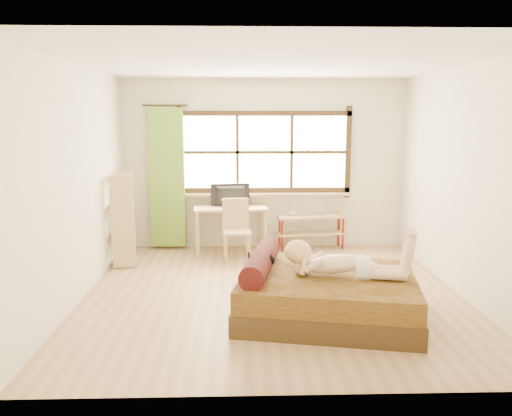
{
  "coord_description": "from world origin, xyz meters",
  "views": [
    {
      "loc": [
        -0.37,
        -5.75,
        2.1
      ],
      "look_at": [
        -0.19,
        0.2,
        1.02
      ],
      "focal_mm": 35.0,
      "sensor_mm": 36.0,
      "label": 1
    }
  ],
  "objects_px": {
    "kitten": "(260,263)",
    "desk": "(230,213)",
    "pipe_shelf": "(312,224)",
    "bookshelf": "(123,219)",
    "bed": "(323,294)",
    "chair": "(236,225)",
    "woman": "(344,251)"
  },
  "relations": [
    {
      "from": "kitten",
      "to": "desk",
      "type": "height_order",
      "value": "desk"
    },
    {
      "from": "pipe_shelf",
      "to": "bookshelf",
      "type": "bearing_deg",
      "value": -172.51
    },
    {
      "from": "pipe_shelf",
      "to": "bookshelf",
      "type": "xyz_separation_m",
      "value": [
        -2.84,
        -0.73,
        0.26
      ]
    },
    {
      "from": "bed",
      "to": "desk",
      "type": "bearing_deg",
      "value": 122.46
    },
    {
      "from": "bed",
      "to": "bookshelf",
      "type": "relative_size",
      "value": 1.6
    },
    {
      "from": "chair",
      "to": "desk",
      "type": "bearing_deg",
      "value": 98.19
    },
    {
      "from": "desk",
      "to": "chair",
      "type": "relative_size",
      "value": 1.33
    },
    {
      "from": "bed",
      "to": "bookshelf",
      "type": "xyz_separation_m",
      "value": [
        -2.58,
        2.05,
        0.41
      ]
    },
    {
      "from": "kitten",
      "to": "chair",
      "type": "height_order",
      "value": "chair"
    },
    {
      "from": "pipe_shelf",
      "to": "bookshelf",
      "type": "relative_size",
      "value": 0.86
    },
    {
      "from": "desk",
      "to": "pipe_shelf",
      "type": "height_order",
      "value": "desk"
    },
    {
      "from": "kitten",
      "to": "chair",
      "type": "distance_m",
      "value": 2.21
    },
    {
      "from": "bed",
      "to": "woman",
      "type": "bearing_deg",
      "value": -5.74
    },
    {
      "from": "desk",
      "to": "chair",
      "type": "height_order",
      "value": "chair"
    },
    {
      "from": "bed",
      "to": "pipe_shelf",
      "type": "bearing_deg",
      "value": 95.59
    },
    {
      "from": "kitten",
      "to": "desk",
      "type": "xyz_separation_m",
      "value": [
        -0.37,
        2.56,
        0.05
      ]
    },
    {
      "from": "desk",
      "to": "bed",
      "type": "bearing_deg",
      "value": -74.38
    },
    {
      "from": "desk",
      "to": "pipe_shelf",
      "type": "bearing_deg",
      "value": -0.49
    },
    {
      "from": "pipe_shelf",
      "to": "chair",
      "type": "bearing_deg",
      "value": -164.92
    },
    {
      "from": "woman",
      "to": "chair",
      "type": "distance_m",
      "value": 2.62
    },
    {
      "from": "kitten",
      "to": "chair",
      "type": "xyz_separation_m",
      "value": [
        -0.27,
        2.2,
        -0.07
      ]
    },
    {
      "from": "desk",
      "to": "bookshelf",
      "type": "height_order",
      "value": "bookshelf"
    },
    {
      "from": "kitten",
      "to": "desk",
      "type": "relative_size",
      "value": 0.23
    },
    {
      "from": "bed",
      "to": "pipe_shelf",
      "type": "distance_m",
      "value": 2.79
    },
    {
      "from": "chair",
      "to": "bookshelf",
      "type": "relative_size",
      "value": 0.69
    },
    {
      "from": "bed",
      "to": "desk",
      "type": "height_order",
      "value": "desk"
    },
    {
      "from": "bed",
      "to": "woman",
      "type": "height_order",
      "value": "woman"
    },
    {
      "from": "woman",
      "to": "bookshelf",
      "type": "xyz_separation_m",
      "value": [
        -2.77,
        2.11,
        -0.07
      ]
    },
    {
      "from": "woman",
      "to": "chair",
      "type": "height_order",
      "value": "woman"
    },
    {
      "from": "kitten",
      "to": "pipe_shelf",
      "type": "distance_m",
      "value": 2.85
    },
    {
      "from": "kitten",
      "to": "bookshelf",
      "type": "bearing_deg",
      "value": 145.17
    },
    {
      "from": "bed",
      "to": "chair",
      "type": "height_order",
      "value": "chair"
    }
  ]
}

